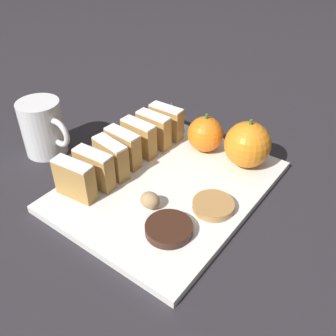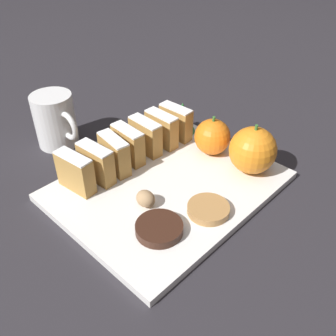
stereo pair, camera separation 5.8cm
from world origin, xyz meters
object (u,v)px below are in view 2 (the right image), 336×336
Objects in this scene: coffee_mug at (56,120)px; chocolate_cookie at (159,228)px; orange_far at (253,150)px; orange_near at (212,137)px; walnut at (146,199)px.

chocolate_cookie is at bearing -7.20° from coffee_mug.
orange_far is 0.21m from chocolate_cookie.
orange_near is 0.08m from orange_far.
walnut is (-0.06, -0.18, -0.03)m from orange_far.
coffee_mug reaches higher than orange_far.
walnut reaches higher than chocolate_cookie.
orange_near is at bearing -177.34° from orange_far.
chocolate_cookie is (0.07, -0.20, -0.03)m from orange_near.
orange_far is 2.78× the size of walnut.
coffee_mug is at bearing 176.73° from walnut.
orange_far reaches higher than walnut.
chocolate_cookie is at bearing -24.78° from walnut.
orange_far is 0.36m from coffee_mug.
coffee_mug reaches higher than chocolate_cookie.
walnut is 0.29× the size of coffee_mug.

